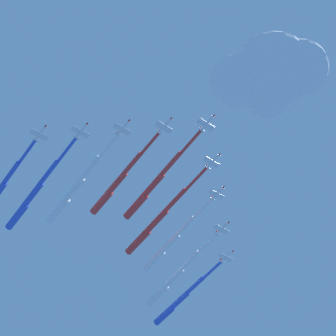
{
  "coord_description": "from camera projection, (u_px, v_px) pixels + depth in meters",
  "views": [
    {
      "loc": [
        -9.14,
        99.42,
        -12.57
      ],
      "look_at": [
        0.0,
        0.0,
        172.01
      ],
      "focal_mm": 49.1,
      "sensor_mm": 36.0,
      "label": 1
    }
  ],
  "objects": [
    {
      "name": "jet_starboard_mid",
      "position": [
        73.0,
        191.0,
        217.51
      ],
      "size": [
        48.85,
        51.96,
        4.26
      ],
      "color": "silver"
    },
    {
      "name": "jet_trail_port",
      "position": [
        179.0,
        301.0,
        247.93
      ],
      "size": [
        46.38,
        49.16,
        4.16
      ],
      "color": "silver"
    },
    {
      "name": "cloud_puff",
      "position": [
        271.0,
        73.0,
        195.54
      ],
      "size": [
        49.66,
        36.72,
        33.8
      ],
      "color": "white"
    },
    {
      "name": "jet_port_mid",
      "position": [
        169.0,
        245.0,
        232.39
      ],
      "size": [
        45.18,
        49.02,
        4.22
      ],
      "color": "silver"
    },
    {
      "name": "jet_starboard_inner",
      "position": [
        116.0,
        184.0,
        214.76
      ],
      "size": [
        44.75,
        47.74,
        4.22
      ],
      "color": "silver"
    },
    {
      "name": "jet_port_inner",
      "position": [
        155.0,
        223.0,
        223.87
      ],
      "size": [
        50.88,
        53.85,
        4.14
      ],
      "color": "silver"
    },
    {
      "name": "jet_port_outer",
      "position": [
        172.0,
        279.0,
        239.59
      ],
      "size": [
        47.36,
        52.2,
        4.13
      ],
      "color": "silver"
    },
    {
      "name": "jet_lead",
      "position": [
        152.0,
        187.0,
        215.2
      ],
      "size": [
        47.42,
        51.42,
        4.12
      ],
      "color": "silver"
    },
    {
      "name": "jet_starboard_outer",
      "position": [
        32.0,
        196.0,
        218.37
      ],
      "size": [
        51.12,
        53.84,
        4.17
      ],
      "color": "silver"
    }
  ]
}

